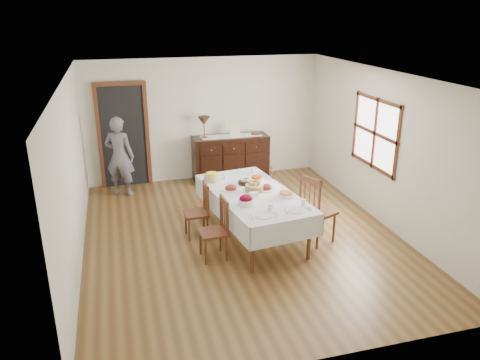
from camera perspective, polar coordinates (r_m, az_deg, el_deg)
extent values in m
plane|color=brown|center=(7.76, 0.20, -6.84)|extent=(6.00, 6.00, 0.00)
cube|color=silver|center=(6.98, 0.22, 12.55)|extent=(5.00, 6.00, 0.02)
cube|color=silver|center=(10.09, -4.38, 7.37)|extent=(5.00, 0.02, 2.60)
cube|color=silver|center=(4.67, 10.20, -8.66)|extent=(5.00, 0.02, 2.60)
cube|color=silver|center=(7.06, -19.76, 0.55)|extent=(0.02, 6.00, 2.60)
cube|color=silver|center=(8.26, 17.20, 3.63)|extent=(0.02, 6.00, 2.60)
cube|color=white|center=(8.45, 16.20, 5.49)|extent=(0.02, 1.30, 1.10)
cube|color=#5A2F1B|center=(8.44, 16.13, 5.49)|extent=(0.03, 1.46, 1.26)
cube|color=black|center=(9.94, -14.00, 5.14)|extent=(0.90, 0.06, 2.10)
cube|color=#5A2F1B|center=(9.92, -13.99, 5.11)|extent=(1.04, 0.08, 2.18)
cube|color=silver|center=(7.41, 1.60, -1.67)|extent=(1.44, 2.40, 0.04)
cylinder|color=#5A2F1B|center=(6.60, 1.50, -8.43)|extent=(0.06, 0.06, 0.73)
cylinder|color=#5A2F1B|center=(7.00, 8.43, -6.91)|extent=(0.06, 0.06, 0.73)
cylinder|color=#5A2F1B|center=(8.24, -4.21, -2.44)|extent=(0.06, 0.06, 0.73)
cylinder|color=#5A2F1B|center=(8.56, 1.63, -1.50)|extent=(0.06, 0.06, 0.73)
cube|color=silver|center=(7.26, -2.53, -3.47)|extent=(0.35, 2.28, 0.35)
cube|color=silver|center=(7.71, 5.47, -2.10)|extent=(0.35, 2.28, 0.35)
cube|color=silver|center=(6.55, 5.83, -6.32)|extent=(1.16, 0.19, 0.35)
cube|color=silver|center=(8.44, -1.67, 0.00)|extent=(1.16, 0.19, 0.35)
cube|color=#5A2F1B|center=(6.95, -3.32, -6.40)|extent=(0.42, 0.42, 0.04)
cylinder|color=#5A2F1B|center=(7.16, -4.86, -7.61)|extent=(0.03, 0.03, 0.40)
cylinder|color=#5A2F1B|center=(6.88, -4.20, -8.78)|extent=(0.03, 0.03, 0.40)
cylinder|color=#5A2F1B|center=(7.23, -2.41, -7.25)|extent=(0.03, 0.03, 0.40)
cylinder|color=#5A2F1B|center=(6.96, -1.65, -8.39)|extent=(0.03, 0.03, 0.40)
cylinder|color=#5A2F1B|center=(7.03, -2.35, -3.72)|extent=(0.04, 0.04, 0.52)
cylinder|color=#5A2F1B|center=(6.74, -1.52, -4.81)|extent=(0.04, 0.04, 0.52)
cube|color=#5A2F1B|center=(6.80, -1.96, -2.54)|extent=(0.06, 0.37, 0.07)
cylinder|color=#5A2F1B|center=(6.97, -2.14, -4.12)|extent=(0.02, 0.02, 0.43)
cylinder|color=#5A2F1B|center=(6.89, -1.94, -4.39)|extent=(0.02, 0.02, 0.43)
cylinder|color=#5A2F1B|center=(6.82, -1.73, -4.67)|extent=(0.02, 0.02, 0.43)
cube|color=#5A2F1B|center=(7.63, -5.36, -4.07)|extent=(0.38, 0.38, 0.04)
cylinder|color=#5A2F1B|center=(7.83, -6.63, -5.16)|extent=(0.03, 0.03, 0.38)
cylinder|color=#5A2F1B|center=(7.56, -6.22, -6.11)|extent=(0.03, 0.03, 0.38)
cylinder|color=#5A2F1B|center=(7.88, -4.44, -4.91)|extent=(0.03, 0.03, 0.38)
cylinder|color=#5A2F1B|center=(7.61, -3.96, -5.85)|extent=(0.03, 0.03, 0.38)
cylinder|color=#5A2F1B|center=(7.71, -4.42, -1.76)|extent=(0.04, 0.04, 0.50)
cylinder|color=#5A2F1B|center=(7.42, -3.89, -2.65)|extent=(0.04, 0.04, 0.50)
cube|color=#5A2F1B|center=(7.49, -4.20, -0.67)|extent=(0.04, 0.36, 0.07)
cylinder|color=#5A2F1B|center=(7.64, -4.29, -2.10)|extent=(0.02, 0.02, 0.41)
cylinder|color=#5A2F1B|center=(7.57, -4.16, -2.32)|extent=(0.02, 0.02, 0.41)
cylinder|color=#5A2F1B|center=(7.50, -4.02, -2.55)|extent=(0.02, 0.02, 0.41)
cube|color=#5A2F1B|center=(7.51, 9.47, -3.86)|extent=(0.62, 0.62, 0.04)
cylinder|color=#5A2F1B|center=(7.64, 11.38, -5.73)|extent=(0.04, 0.04, 0.48)
cylinder|color=#5A2F1B|center=(7.86, 9.28, -4.81)|extent=(0.04, 0.04, 0.48)
cylinder|color=#5A2F1B|center=(7.38, 9.43, -6.57)|extent=(0.04, 0.04, 0.48)
cylinder|color=#5A2F1B|center=(7.61, 7.32, -5.59)|extent=(0.04, 0.04, 0.48)
cylinder|color=#5A2F1B|center=(7.12, 9.64, -2.51)|extent=(0.04, 0.04, 0.63)
cylinder|color=#5A2F1B|center=(7.37, 7.34, -1.58)|extent=(0.04, 0.04, 0.63)
cube|color=#5A2F1B|center=(7.14, 8.58, -0.04)|extent=(0.22, 0.43, 0.09)
cylinder|color=#5A2F1B|center=(7.19, 9.04, -2.44)|extent=(0.02, 0.02, 0.51)
cylinder|color=#5A2F1B|center=(7.25, 8.46, -2.20)|extent=(0.02, 0.02, 0.51)
cylinder|color=#5A2F1B|center=(7.31, 7.89, -1.97)|extent=(0.02, 0.02, 0.51)
cube|color=#5A2F1B|center=(8.32, 5.02, -1.97)|extent=(0.45, 0.45, 0.04)
cylinder|color=#5A2F1B|center=(8.28, 6.13, -3.70)|extent=(0.03, 0.03, 0.38)
cylinder|color=#5A2F1B|center=(8.56, 5.87, -2.88)|extent=(0.03, 0.03, 0.38)
cylinder|color=#5A2F1B|center=(8.24, 4.04, -3.74)|extent=(0.03, 0.03, 0.38)
cylinder|color=#5A2F1B|center=(8.52, 3.84, -2.91)|extent=(0.03, 0.03, 0.38)
cylinder|color=#5A2F1B|center=(8.06, 4.00, -0.77)|extent=(0.04, 0.04, 0.50)
cylinder|color=#5A2F1B|center=(8.36, 3.79, 0.02)|extent=(0.04, 0.04, 0.50)
cube|color=#5A2F1B|center=(8.14, 3.93, 1.04)|extent=(0.12, 0.36, 0.07)
cylinder|color=#5A2F1B|center=(8.14, 3.94, -0.69)|extent=(0.02, 0.02, 0.41)
cylinder|color=#5A2F1B|center=(8.21, 3.89, -0.49)|extent=(0.02, 0.02, 0.41)
cylinder|color=#5A2F1B|center=(8.29, 3.84, -0.29)|extent=(0.02, 0.02, 0.41)
cube|color=black|center=(10.14, -1.16, 2.72)|extent=(1.62, 0.54, 0.97)
cube|color=black|center=(9.69, -3.55, 3.65)|extent=(0.45, 0.02, 0.19)
sphere|color=brown|center=(9.67, -3.53, 3.62)|extent=(0.03, 0.03, 0.03)
cube|color=black|center=(9.80, -0.77, 3.87)|extent=(0.45, 0.02, 0.19)
sphere|color=brown|center=(9.78, -0.74, 3.84)|extent=(0.03, 0.03, 0.03)
cube|color=black|center=(9.92, 1.94, 4.07)|extent=(0.45, 0.02, 0.19)
sphere|color=brown|center=(9.91, 1.98, 4.04)|extent=(0.03, 0.03, 0.03)
imported|color=slate|center=(9.48, -14.49, 3.13)|extent=(0.63, 0.53, 1.70)
cylinder|color=olive|center=(7.44, 1.75, -1.01)|extent=(0.29, 0.29, 0.10)
cylinder|color=white|center=(7.42, 1.76, -0.59)|extent=(0.26, 0.26, 0.02)
sphere|color=#B29141|center=(7.43, 2.30, -0.32)|extent=(0.08, 0.08, 0.08)
sphere|color=#B29141|center=(7.47, 1.97, -0.19)|extent=(0.08, 0.08, 0.08)
sphere|color=#B29141|center=(7.47, 1.48, -0.20)|extent=(0.08, 0.08, 0.08)
sphere|color=#B29141|center=(7.42, 1.20, -0.34)|extent=(0.08, 0.08, 0.08)
sphere|color=#B29141|center=(7.36, 1.34, -0.51)|extent=(0.08, 0.08, 0.08)
sphere|color=#B29141|center=(7.34, 1.80, -0.58)|extent=(0.08, 0.08, 0.08)
sphere|color=#B29141|center=(7.37, 2.23, -0.49)|extent=(0.08, 0.08, 0.08)
cylinder|color=black|center=(7.75, 0.67, -0.31)|extent=(0.24, 0.24, 0.05)
ellipsoid|color=#FF9AC4|center=(7.75, 1.15, 0.08)|extent=(0.05, 0.05, 0.06)
ellipsoid|color=#87C4FC|center=(7.78, 0.95, 0.18)|extent=(0.05, 0.05, 0.06)
ellipsoid|color=#A1DC80|center=(7.79, 0.62, 0.21)|extent=(0.05, 0.05, 0.06)
ellipsoid|color=#FFAB5F|center=(7.78, 0.32, 0.16)|extent=(0.05, 0.05, 0.06)
ellipsoid|color=#C499ED|center=(7.74, 0.18, 0.05)|extent=(0.05, 0.05, 0.06)
ellipsoid|color=#ECE96F|center=(7.70, 0.27, -0.06)|extent=(0.05, 0.05, 0.06)
ellipsoid|color=#FF9AC4|center=(7.67, 0.55, -0.13)|extent=(0.05, 0.05, 0.06)
ellipsoid|color=#87C4FC|center=(7.68, 0.89, -0.12)|extent=(0.05, 0.05, 0.06)
ellipsoid|color=#A1DC80|center=(7.71, 1.13, -0.03)|extent=(0.05, 0.05, 0.06)
cylinder|color=white|center=(7.49, -1.10, -1.20)|extent=(0.29, 0.29, 0.02)
ellipsoid|color=maroon|center=(7.47, -1.11, -0.98)|extent=(0.19, 0.16, 0.11)
cylinder|color=white|center=(7.52, 3.24, -1.13)|extent=(0.30, 0.30, 0.02)
ellipsoid|color=maroon|center=(7.51, 3.24, -0.91)|extent=(0.19, 0.16, 0.11)
cylinder|color=white|center=(6.93, 0.72, -2.73)|extent=(0.23, 0.23, 0.08)
ellipsoid|color=#690017|center=(6.90, 0.73, -2.25)|extent=(0.20, 0.17, 0.11)
cylinder|color=white|center=(7.86, 2.05, 0.05)|extent=(0.23, 0.23, 0.06)
cylinder|color=#E94802|center=(7.85, 2.05, 0.36)|extent=(0.18, 0.18, 0.03)
cylinder|color=tan|center=(7.88, -3.45, 0.23)|extent=(0.26, 0.26, 0.10)
cylinder|color=yellow|center=(7.86, -3.46, 0.72)|extent=(0.20, 0.20, 0.04)
cylinder|color=white|center=(7.27, 5.62, -1.83)|extent=(0.25, 0.25, 0.05)
cylinder|color=orange|center=(7.26, 5.63, -1.56)|extent=(0.20, 0.20, 0.02)
cube|color=white|center=(7.23, 1.68, -1.77)|extent=(0.15, 0.11, 0.07)
cylinder|color=white|center=(6.58, 2.87, -4.35)|extent=(0.25, 0.25, 0.01)
cube|color=white|center=(6.54, 1.45, -4.54)|extent=(0.10, 0.13, 0.01)
cube|color=silver|center=(6.53, 1.45, -4.50)|extent=(0.04, 0.16, 0.01)
cube|color=silver|center=(6.63, 4.19, -4.22)|extent=(0.04, 0.18, 0.01)
cube|color=silver|center=(6.64, 4.51, -4.18)|extent=(0.04, 0.14, 0.01)
cylinder|color=white|center=(6.74, 3.70, -3.36)|extent=(0.07, 0.07, 0.10)
cylinder|color=white|center=(6.79, 6.99, -3.69)|extent=(0.25, 0.25, 0.01)
cube|color=white|center=(6.73, 5.65, -3.88)|extent=(0.10, 0.13, 0.01)
cube|color=silver|center=(6.73, 5.65, -3.83)|extent=(0.04, 0.16, 0.01)
cube|color=silver|center=(6.85, 8.23, -3.56)|extent=(0.04, 0.18, 0.01)
cube|color=silver|center=(6.87, 8.54, -3.52)|extent=(0.04, 0.14, 0.01)
cylinder|color=white|center=(6.95, 7.69, -2.74)|extent=(0.07, 0.07, 0.10)
cylinder|color=white|center=(7.95, -1.90, 0.45)|extent=(0.06, 0.06, 0.11)
cylinder|color=white|center=(8.23, 1.54, 1.14)|extent=(0.07, 0.07, 0.11)
cube|color=white|center=(10.01, -1.08, 5.40)|extent=(1.30, 0.35, 0.01)
cylinder|color=brown|center=(9.87, -4.37, 5.20)|extent=(0.12, 0.12, 0.03)
cylinder|color=brown|center=(9.84, -4.39, 5.98)|extent=(0.02, 0.02, 0.25)
cone|color=#3E2F20|center=(9.79, -4.43, 7.20)|extent=(0.26, 0.26, 0.18)
cube|color=beige|center=(9.90, -0.62, 6.05)|extent=(0.22, 0.08, 0.28)
cylinder|color=#5A2F1B|center=(10.13, 1.89, 5.73)|extent=(0.20, 0.20, 0.06)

